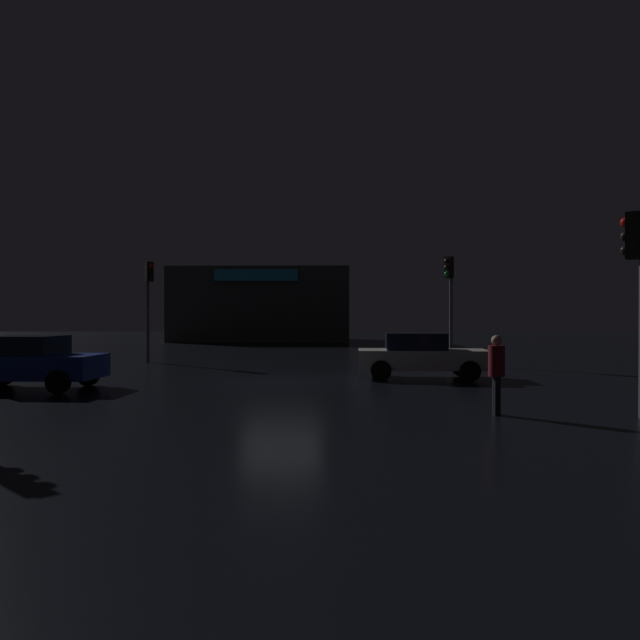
{
  "coord_description": "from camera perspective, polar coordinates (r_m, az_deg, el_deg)",
  "views": [
    {
      "loc": [
        1.66,
        -19.04,
        2.07
      ],
      "look_at": [
        1.08,
        6.37,
        1.9
      ],
      "focal_mm": 33.82,
      "sensor_mm": 36.0,
      "label": 1
    }
  ],
  "objects": [
    {
      "name": "car_far",
      "position": [
        18.91,
        -25.83,
        -3.62
      ],
      "size": [
        4.0,
        2.15,
        1.51
      ],
      "color": "navy",
      "rests_on": "ground"
    },
    {
      "name": "car_near",
      "position": [
        20.24,
        9.51,
        -3.3
      ],
      "size": [
        4.31,
        2.11,
        1.51
      ],
      "color": "silver",
      "rests_on": "ground"
    },
    {
      "name": "traffic_signal_main",
      "position": [
        27.91,
        -15.91,
        2.53
      ],
      "size": [
        0.41,
        0.43,
        4.48
      ],
      "color": "#595B60",
      "rests_on": "ground"
    },
    {
      "name": "ground_plane",
      "position": [
        19.22,
        -3.68,
        -5.81
      ],
      "size": [
        120.0,
        120.0,
        0.0
      ],
      "primitive_type": "plane",
      "color": "black"
    },
    {
      "name": "store_building",
      "position": [
        50.61,
        -5.47,
        1.42
      ],
      "size": [
        14.32,
        8.23,
        5.97
      ],
      "color": "#4C4742",
      "rests_on": "ground"
    },
    {
      "name": "traffic_signal_opposite",
      "position": [
        13.9,
        27.69,
        4.73
      ],
      "size": [
        0.43,
        0.41,
        4.19
      ],
      "color": "#595B60",
      "rests_on": "ground"
    },
    {
      "name": "traffic_signal_cross_right",
      "position": [
        26.15,
        12.17,
        3.01
      ],
      "size": [
        0.42,
        0.42,
        4.59
      ],
      "color": "#595B60",
      "rests_on": "ground"
    },
    {
      "name": "pedestrian",
      "position": [
        13.12,
        16.36,
        -4.43
      ],
      "size": [
        0.36,
        0.36,
        1.67
      ],
      "color": "black",
      "rests_on": "ground"
    }
  ]
}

